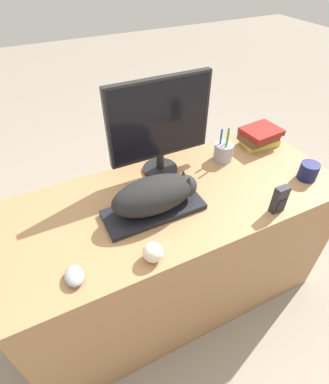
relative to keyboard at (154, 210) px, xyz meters
The scene contains 11 objects.
ground_plane 0.81m from the keyboard, 65.12° to the right, with size 12.00×12.00×0.00m, color gray.
desk 0.40m from the keyboard, 18.65° to the left, with size 1.48×0.63×0.74m.
keyboard is the anchor object (origin of this frame).
cat 0.08m from the keyboard, ahead, with size 0.36×0.17×0.14m.
monitor 0.37m from the keyboard, 58.96° to the left, with size 0.46×0.16×0.44m.
computer_mouse 0.40m from the keyboard, 155.03° to the right, with size 0.06×0.09×0.04m.
coffee_mug 0.73m from the keyboard, ahead, with size 0.11×0.08×0.08m.
pen_cup 0.50m from the keyboard, 21.99° to the left, with size 0.09×0.09×0.19m.
baseball 0.23m from the keyboard, 115.34° to the right, with size 0.07×0.07×0.07m.
phone 0.50m from the keyboard, 25.30° to the right, with size 0.06×0.03×0.12m.
book_stack 0.74m from the keyboard, 16.66° to the left, with size 0.21×0.17×0.10m.
Camera 1 is at (-0.47, -0.52, 1.60)m, focal length 28.00 mm.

